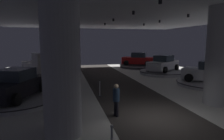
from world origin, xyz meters
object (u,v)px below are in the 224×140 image
Objects in this scene: column_right at (219,56)px; display_platform_mid_right at (209,83)px; pickup_truck_far_left at (42,68)px; display_car_mid_right at (211,73)px; display_car_deep_left at (52,61)px; display_car_mid_left at (16,85)px; display_platform_deep_left at (52,68)px; display_platform_mid_left at (16,99)px; display_platform_far_left at (41,79)px; display_car_deep_right at (138,59)px; visitor_walking_near at (116,98)px; display_platform_deep_right at (138,66)px; display_car_far_right at (163,64)px; display_platform_far_right at (163,72)px; column_left at (61,64)px.

display_platform_mid_right is (3.12, 4.37, -2.60)m from column_right.
display_car_mid_right is at bearing -20.34° from pickup_truck_far_left.
display_car_deep_left is 14.54m from display_car_mid_left.
display_platform_deep_left is 0.99× the size of display_platform_mid_left.
column_right is 0.97× the size of display_platform_far_left.
display_platform_mid_left is 6.68m from display_platform_far_left.
display_car_mid_right is at bearing 54.17° from column_right.
display_car_deep_right reaches higher than visitor_walking_near.
display_platform_mid_left is 18.34m from display_platform_deep_right.
display_car_deep_right is 2.85× the size of visitor_walking_near.
display_car_deep_left reaches higher than display_platform_mid_right.
display_platform_mid_left reaches higher than display_platform_deep_left.
column_right reaches higher than pickup_truck_far_left.
display_car_far_right is 12.63m from pickup_truck_far_left.
display_platform_deep_right reaches higher than display_platform_mid_left.
display_platform_far_right is 5.90m from display_platform_deep_right.
display_platform_far_right is 12.64m from pickup_truck_far_left.
display_car_far_right is (13.40, 7.43, 0.97)m from display_platform_mid_left.
pickup_truck_far_left is (0.81, 6.32, 0.18)m from display_car_mid_left.
display_platform_deep_right is at bearing 46.32° from display_car_mid_left.
display_platform_mid_left is 1.10× the size of display_car_mid_left.
display_car_mid_right is 0.95× the size of display_car_deep_right.
column_right is at bearing -59.95° from display_platform_deep_left.
display_car_mid_right is 0.96× the size of display_car_far_right.
pickup_truck_far_left is at bearing 138.14° from column_right.
pickup_truck_far_left is at bearing -92.34° from display_platform_deep_left.
display_platform_mid_right is 1.22× the size of display_car_mid_right.
display_platform_deep_left is at bearing 135.19° from display_platform_mid_right.
display_platform_deep_right is 18.47m from visitor_walking_near.
display_car_deep_left is 1.00× the size of display_car_deep_right.
display_platform_mid_right is at bearing -44.90° from display_car_deep_left.
display_car_deep_right is (12.69, 13.26, 0.98)m from display_platform_mid_left.
display_car_mid_right is 0.85× the size of display_platform_mid_left.
column_left is at bearing -151.13° from visitor_walking_near.
column_left is at bearing -130.56° from display_platform_far_right.
display_car_deep_right reaches higher than display_platform_mid_right.
display_car_deep_left is 2.86× the size of visitor_walking_near.
column_right reaches higher than display_platform_deep_left.
display_car_mid_left is 15.29m from display_platform_far_right.
column_right is 1.10× the size of display_platform_deep_right.
column_left is 1.09× the size of display_platform_mid_left.
display_car_mid_left is at bearing 68.82° from display_platform_mid_left.
display_car_mid_left is at bearing -175.00° from display_car_mid_right.
display_car_mid_right is at bearing 28.02° from visitor_walking_near.
display_car_deep_left is 11.58m from display_car_deep_right.
display_car_deep_left is at bearing 173.75° from display_car_deep_right.
display_platform_mid_left is at bearing -133.74° from display_car_deep_right.
display_car_far_right is 0.98× the size of display_car_deep_right.
display_car_mid_left is at bearing -151.07° from display_platform_far_right.
display_platform_mid_left is at bearing -97.33° from pickup_truck_far_left.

